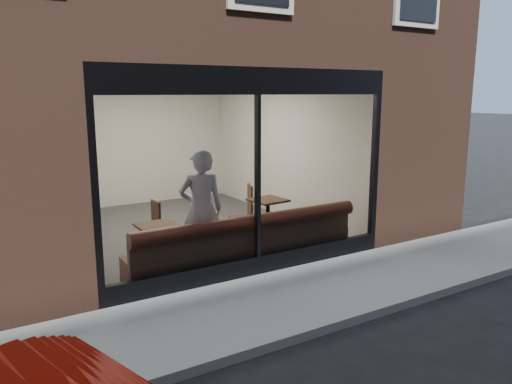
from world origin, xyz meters
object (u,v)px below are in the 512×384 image
person (201,210)px  cafe_chair_left (147,241)px  cafe_table_right (268,200)px  cafe_chair_right (241,218)px  cafe_table_left (157,226)px  banquette (245,254)px

person → cafe_chair_left: 1.47m
cafe_table_right → cafe_chair_right: size_ratio=1.41×
person → cafe_table_left: 0.75m
cafe_table_left → cafe_chair_left: size_ratio=1.62×
cafe_chair_right → cafe_chair_left: bearing=33.8°
cafe_chair_left → cafe_chair_right: size_ratio=0.84×
person → cafe_chair_left: bearing=-50.5°
banquette → person: 1.03m
cafe_table_left → cafe_chair_left: (0.12, 0.88, -0.50)m
cafe_chair_left → cafe_chair_right: (2.24, 0.53, 0.00)m
cafe_table_right → cafe_chair_right: bearing=105.8°
person → cafe_table_right: bearing=-138.2°
person → cafe_chair_right: 2.51m
cafe_chair_left → cafe_table_right: bearing=175.2°
cafe_table_right → cafe_chair_left: bearing=175.6°
banquette → cafe_table_left: size_ratio=6.44×
person → cafe_chair_right: size_ratio=4.28×
cafe_table_left → cafe_chair_left: cafe_table_left is taller
person → banquette: bearing=166.7°
cafe_chair_right → person: bearing=65.2°
cafe_table_left → cafe_table_right: same height
banquette → cafe_table_left: (-1.27, 0.61, 0.52)m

